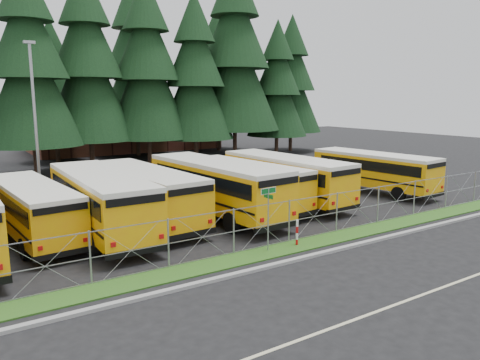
# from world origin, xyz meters

# --- Properties ---
(ground) EXTENTS (120.00, 120.00, 0.00)m
(ground) POSITION_xyz_m (0.00, 0.00, 0.00)
(ground) COLOR black
(ground) RESTS_ON ground
(curb) EXTENTS (50.00, 0.25, 0.12)m
(curb) POSITION_xyz_m (0.00, -3.10, 0.06)
(curb) COLOR gray
(curb) RESTS_ON ground
(grass_verge) EXTENTS (50.00, 1.40, 0.06)m
(grass_verge) POSITION_xyz_m (0.00, -1.70, 0.03)
(grass_verge) COLOR #1B4D16
(grass_verge) RESTS_ON ground
(road_lane_line) EXTENTS (50.00, 0.12, 0.01)m
(road_lane_line) POSITION_xyz_m (0.00, -8.00, 0.01)
(road_lane_line) COLOR beige
(road_lane_line) RESTS_ON ground
(chainlink_fence) EXTENTS (44.00, 0.10, 2.00)m
(chainlink_fence) POSITION_xyz_m (0.00, -1.00, 1.00)
(chainlink_fence) COLOR #979A9F
(chainlink_fence) RESTS_ON ground
(brick_building) EXTENTS (22.00, 10.00, 6.00)m
(brick_building) POSITION_xyz_m (6.00, 40.00, 3.00)
(brick_building) COLOR brown
(brick_building) RESTS_ON ground
(bus_1) EXTENTS (3.20, 10.27, 2.65)m
(bus_1) POSITION_xyz_m (-10.73, 6.13, 1.33)
(bus_1) COLOR #F1B107
(bus_1) RESTS_ON ground
(bus_2) EXTENTS (2.86, 11.57, 3.02)m
(bus_2) POSITION_xyz_m (-7.82, 5.24, 1.51)
(bus_2) COLOR #F1B107
(bus_2) RESTS_ON ground
(bus_3) EXTENTS (3.27, 11.20, 2.90)m
(bus_3) POSITION_xyz_m (-5.27, 6.01, 1.45)
(bus_3) COLOR #F1B107
(bus_3) RESTS_ON ground
(bus_4) EXTENTS (3.73, 12.03, 3.10)m
(bus_4) POSITION_xyz_m (-1.49, 5.16, 1.55)
(bus_4) COLOR #F1B107
(bus_4) RESTS_ON ground
(bus_5) EXTENTS (3.63, 10.67, 2.74)m
(bus_5) POSITION_xyz_m (0.99, 5.81, 1.37)
(bus_5) COLOR #F1B107
(bus_5) RESTS_ON ground
(bus_6) EXTENTS (3.37, 11.37, 2.94)m
(bus_6) POSITION_xyz_m (3.85, 5.72, 1.47)
(bus_6) COLOR #F1B107
(bus_6) RESTS_ON ground
(bus_east) EXTENTS (3.58, 10.72, 2.76)m
(bus_east) POSITION_xyz_m (11.06, 4.97, 1.38)
(bus_east) COLOR #F1B107
(bus_east) RESTS_ON ground
(street_sign) EXTENTS (0.84, 0.55, 2.81)m
(street_sign) POSITION_xyz_m (-2.57, -1.50, 2.03)
(street_sign) COLOR #979A9F
(street_sign) RESTS_ON ground
(striped_bollard) EXTENTS (0.11, 0.11, 1.20)m
(striped_bollard) POSITION_xyz_m (-1.03, -1.60, 0.60)
(striped_bollard) COLOR #B20C0C
(striped_bollard) RESTS_ON ground
(light_standard) EXTENTS (0.70, 0.35, 10.14)m
(light_standard) POSITION_xyz_m (-8.48, 16.49, 5.50)
(light_standard) COLOR #979A9F
(light_standard) RESTS_ON ground
(conifer_3) EXTENTS (8.03, 8.03, 17.76)m
(conifer_3) POSITION_xyz_m (-7.28, 24.46, 8.88)
(conifer_3) COLOR black
(conifer_3) RESTS_ON ground
(conifer_4) EXTENTS (8.22, 8.22, 18.18)m
(conifer_4) POSITION_xyz_m (-2.18, 26.17, 9.09)
(conifer_4) COLOR black
(conifer_4) RESTS_ON ground
(conifer_5) EXTENTS (8.09, 8.09, 17.88)m
(conifer_5) POSITION_xyz_m (3.21, 25.53, 8.94)
(conifer_5) COLOR black
(conifer_5) RESTS_ON ground
(conifer_6) EXTENTS (7.55, 7.55, 16.69)m
(conifer_6) POSITION_xyz_m (7.77, 24.53, 8.34)
(conifer_6) COLOR black
(conifer_6) RESTS_ON ground
(conifer_7) EXTENTS (9.46, 9.46, 20.93)m
(conifer_7) POSITION_xyz_m (12.94, 25.39, 10.47)
(conifer_7) COLOR black
(conifer_7) RESTS_ON ground
(conifer_8) EXTENTS (6.76, 6.76, 14.96)m
(conifer_8) POSITION_xyz_m (18.43, 25.16, 7.48)
(conifer_8) COLOR black
(conifer_8) RESTS_ON ground
(conifer_9) EXTENTS (7.29, 7.29, 16.13)m
(conifer_9) POSITION_xyz_m (22.33, 27.44, 8.07)
(conifer_9) COLOR black
(conifer_9) RESTS_ON ground
(conifer_11) EXTENTS (6.45, 6.45, 14.26)m
(conifer_11) POSITION_xyz_m (-3.78, 32.84, 7.13)
(conifer_11) COLOR black
(conifer_11) RESTS_ON ground
(conifer_12) EXTENTS (8.90, 8.90, 19.68)m
(conifer_12) POSITION_xyz_m (5.11, 33.53, 9.84)
(conifer_12) COLOR black
(conifer_12) RESTS_ON ground
(conifer_13) EXTENTS (7.94, 7.94, 17.55)m
(conifer_13) POSITION_xyz_m (15.28, 32.74, 8.77)
(conifer_13) COLOR black
(conifer_13) RESTS_ON ground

